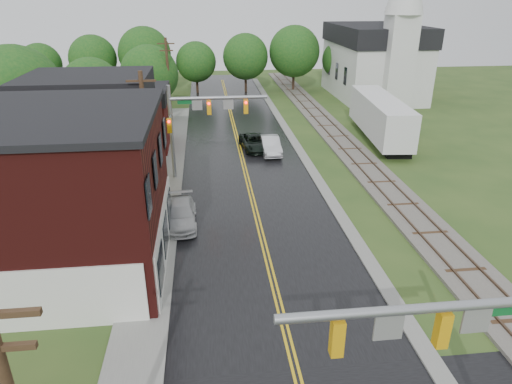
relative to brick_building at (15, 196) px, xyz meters
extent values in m
cube|color=black|center=(12.48, 15.00, -4.15)|extent=(10.00, 90.00, 0.02)
cube|color=gray|center=(17.88, 20.00, -4.15)|extent=(0.80, 70.00, 0.12)
cube|color=gray|center=(6.28, 10.00, -4.15)|extent=(2.40, 50.00, 0.12)
cube|color=#47110F|center=(-0.02, 0.00, -0.15)|extent=(14.00, 10.00, 8.00)
cube|color=silver|center=(7.03, 0.00, -2.65)|extent=(0.10, 9.50, 3.00)
cube|color=tan|center=(1.48, 11.00, -0.95)|extent=(8.00, 7.00, 6.40)
cube|color=#3F0F0C|center=(2.48, 20.00, -1.95)|extent=(7.00, 6.00, 4.40)
cube|color=silver|center=(32.48, 40.00, -0.65)|extent=(10.00, 16.00, 7.00)
cube|color=black|center=(32.48, 40.00, 4.05)|extent=(10.40, 16.40, 2.40)
cube|color=silver|center=(32.48, 32.00, 1.35)|extent=(3.20, 3.20, 11.00)
cube|color=#59544C|center=(22.48, 20.00, -4.05)|extent=(3.20, 80.00, 0.20)
cube|color=#4C3828|center=(21.76, 20.00, -3.91)|extent=(0.10, 80.00, 0.12)
cube|color=#4C3828|center=(23.20, 20.00, -3.91)|extent=(0.10, 80.00, 0.12)
cylinder|color=gray|center=(14.48, -13.00, 2.05)|extent=(7.20, 0.26, 0.26)
cube|color=orange|center=(15.20, -13.00, 1.35)|extent=(0.32, 0.30, 1.05)
cube|color=orange|center=(12.47, -13.00, 1.35)|extent=(0.32, 0.30, 1.05)
cube|color=gray|center=(16.07, -13.00, 1.55)|extent=(0.75, 0.06, 0.75)
cube|color=gray|center=(13.76, -13.00, 1.55)|extent=(0.75, 0.06, 0.75)
cube|color=#0C5926|center=(16.79, -13.00, 1.80)|extent=(1.40, 0.04, 0.30)
cylinder|color=gray|center=(6.88, 12.00, -0.55)|extent=(0.28, 0.28, 7.20)
cylinder|color=gray|center=(10.48, 12.00, 2.05)|extent=(7.20, 0.26, 0.26)
cube|color=orange|center=(9.76, 12.00, 1.35)|extent=(0.32, 0.30, 1.05)
cube|color=orange|center=(12.50, 12.00, 1.35)|extent=(0.32, 0.30, 1.05)
cube|color=gray|center=(8.90, 12.00, 1.55)|extent=(0.75, 0.06, 0.75)
cube|color=gray|center=(11.20, 12.00, 1.55)|extent=(0.75, 0.06, 0.75)
cube|color=#0C5926|center=(8.18, 12.00, 1.80)|extent=(1.40, 0.04, 0.30)
sphere|color=#FF0C0C|center=(9.76, 11.82, 1.68)|extent=(0.20, 0.20, 0.20)
cylinder|color=#382616|center=(5.68, 7.00, 0.35)|extent=(0.28, 0.28, 9.00)
cube|color=#382616|center=(5.68, 7.00, 4.25)|extent=(1.80, 0.12, 0.12)
cube|color=#382616|center=(5.68, 7.00, 3.55)|extent=(1.40, 0.12, 0.12)
cylinder|color=#382616|center=(5.68, 29.00, 0.35)|extent=(0.28, 0.28, 9.00)
cube|color=#382616|center=(5.68, 29.00, 4.25)|extent=(1.80, 0.12, 0.12)
cube|color=#382616|center=(5.68, 29.00, 3.55)|extent=(1.40, 0.12, 0.12)
cylinder|color=black|center=(-5.52, 17.00, -2.44)|extent=(0.36, 0.36, 3.42)
sphere|color=#144617|center=(-5.52, 17.00, 1.74)|extent=(7.60, 7.60, 7.60)
sphere|color=#144617|center=(-4.92, 16.60, 1.07)|extent=(5.32, 5.32, 5.32)
cylinder|color=black|center=(-1.52, 25.00, -2.80)|extent=(0.36, 0.36, 2.70)
sphere|color=#144617|center=(-1.52, 25.00, 0.50)|extent=(6.00, 6.00, 6.00)
sphere|color=#144617|center=(-0.92, 24.60, -0.03)|extent=(4.20, 4.20, 4.20)
cylinder|color=black|center=(3.48, 31.00, -2.71)|extent=(0.36, 0.36, 2.88)
sphere|color=#144617|center=(3.48, 31.00, 0.81)|extent=(6.40, 6.40, 6.40)
sphere|color=#144617|center=(4.08, 30.60, 0.25)|extent=(4.48, 4.48, 4.48)
imported|color=black|center=(13.85, 18.35, -3.48)|extent=(2.77, 5.04, 1.34)
imported|color=silver|center=(15.13, 17.08, -3.40)|extent=(1.58, 4.54, 1.50)
imported|color=silver|center=(7.68, 4.14, -3.48)|extent=(2.04, 4.70, 1.34)
cube|color=black|center=(26.15, 14.82, -3.75)|extent=(2.26, 1.39, 0.80)
cylinder|color=gray|center=(26.15, 23.16, -3.75)|extent=(0.16, 0.16, 0.80)
cube|color=silver|center=(26.15, 19.82, -1.68)|extent=(4.06, 13.53, 3.33)
camera|label=1|loc=(9.48, -21.58, 9.17)|focal=32.00mm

